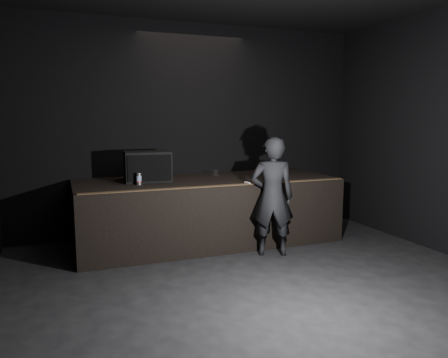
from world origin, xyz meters
TOP-DOWN VIEW (x-y plane):
  - ground at (0.00, 0.00)m, footprint 7.00×7.00m
  - room_walls at (0.00, 0.00)m, footprint 6.10×7.10m
  - stage_riser at (0.00, 2.73)m, footprint 4.00×1.50m
  - riser_lip at (0.00, 2.02)m, footprint 3.92×0.10m
  - stage_monitor at (-0.91, 2.83)m, footprint 0.71×0.54m
  - cable at (-0.93, 3.16)m, footprint 0.86×0.20m
  - laptop at (-0.75, 2.92)m, footprint 0.29×0.26m
  - beer_can at (-1.09, 2.53)m, footprint 0.07×0.07m
  - plastic_cup at (0.21, 2.93)m, footprint 0.09×0.09m
  - wii_remote at (0.40, 2.08)m, footprint 0.05×0.14m
  - person at (0.65, 1.78)m, footprint 0.71×0.59m

SIDE VIEW (x-z plane):
  - ground at x=0.00m, z-range 0.00..0.00m
  - stage_riser at x=0.00m, z-range 0.00..1.00m
  - person at x=0.65m, z-range 0.00..1.68m
  - riser_lip at x=0.00m, z-range 1.00..1.01m
  - cable at x=-0.93m, z-range 1.00..1.02m
  - wii_remote at x=0.40m, z-range 1.00..1.02m
  - laptop at x=-0.75m, z-range 0.95..1.15m
  - plastic_cup at x=0.21m, z-range 1.00..1.11m
  - beer_can at x=-1.09m, z-range 1.00..1.17m
  - stage_monitor at x=-0.91m, z-range 1.00..1.45m
  - room_walls at x=0.00m, z-range 0.26..3.78m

